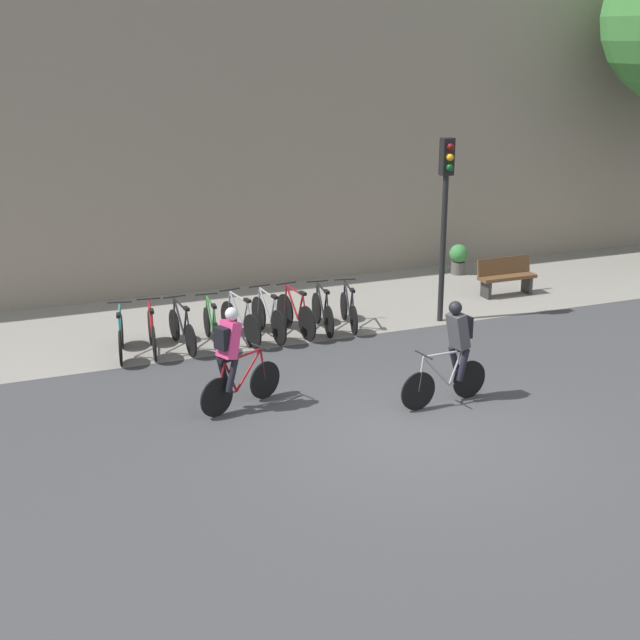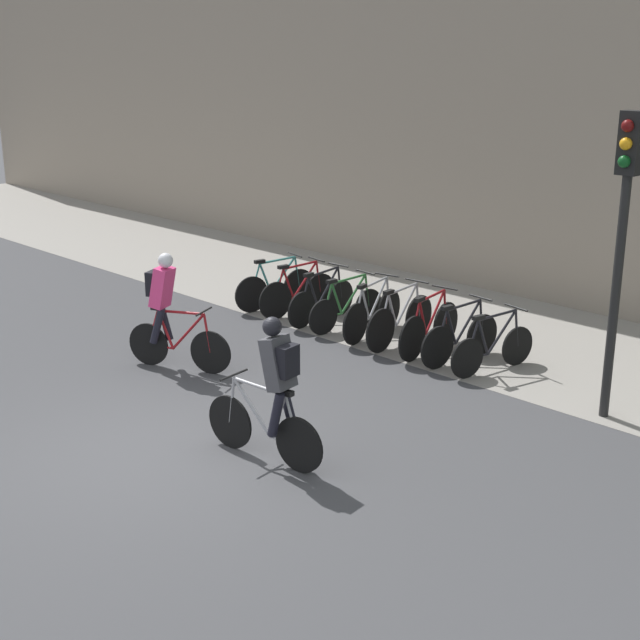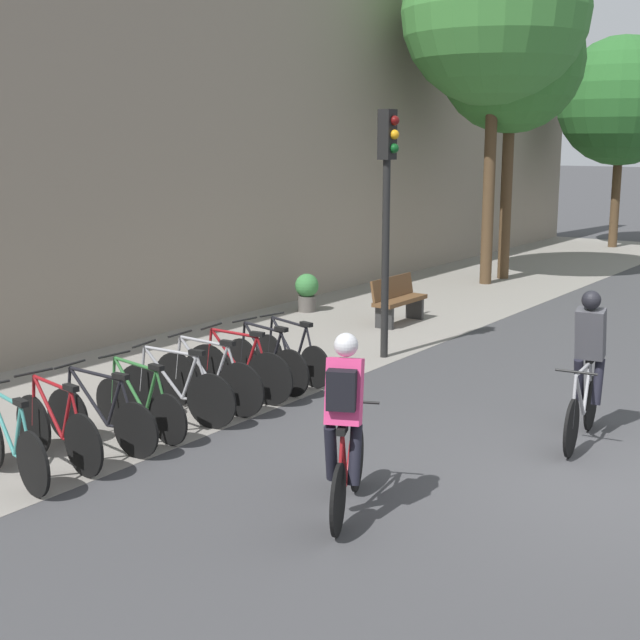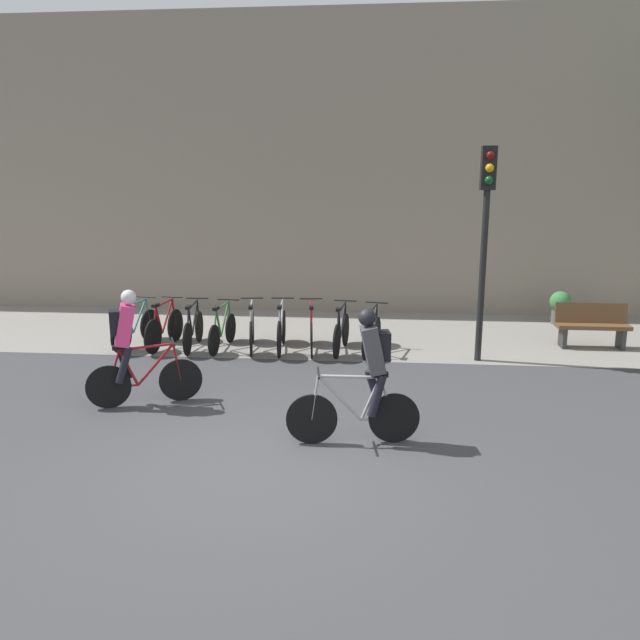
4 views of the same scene
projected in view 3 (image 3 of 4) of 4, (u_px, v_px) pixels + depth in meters
The scene contains 20 objects.
ground at pixel (621, 485), 9.10m from camera, with size 200.00×200.00×0.00m, color #3D3D3F.
kerb_strip at pixel (153, 382), 12.92m from camera, with size 44.00×4.50×0.01m, color gray.
building_facade at pixel (26, 126), 13.63m from camera, with size 44.00×0.60×7.31m, color gray.
cyclist_pink at pixel (345, 421), 8.12m from camera, with size 1.58×0.75×1.77m.
cyclist_grey at pixel (588, 360), 10.34m from camera, with size 1.71×0.51×1.77m.
parked_bike_0 at pixel (10, 445), 9.10m from camera, with size 0.50×1.66×0.97m.
parked_bike_1 at pixel (57, 429), 9.57m from camera, with size 0.46×1.67×0.98m.
parked_bike_2 at pixel (101, 417), 10.06m from camera, with size 0.46×1.70×0.96m.
parked_bike_3 at pixel (140, 405), 10.53m from camera, with size 0.46×1.65×0.94m.
parked_bike_4 at pixel (175, 391), 11.01m from camera, with size 0.47×1.72×0.98m.
parked_bike_5 at pixel (208, 380), 11.48m from camera, with size 0.46×1.76×0.99m.
parked_bike_6 at pixel (238, 370), 11.96m from camera, with size 0.46×1.70×0.99m.
parked_bike_7 at pixel (266, 363), 12.44m from camera, with size 0.46×1.64×0.97m.
parked_bike_8 at pixel (292, 355), 12.92m from camera, with size 0.49×1.60×0.94m.
traffic_light_pole at pixel (387, 189), 13.84m from camera, with size 0.26×0.30×3.91m.
bench at pixel (398, 300), 16.90m from camera, with size 1.42×0.44×0.89m.
street_tree_0 at pixel (512, 61), 21.33m from camera, with size 3.48×3.48×7.04m.
street_tree_1 at pixel (496, 12), 20.32m from camera, with size 4.32×4.32×8.47m.
street_tree_2 at pixel (622, 101), 27.85m from camera, with size 4.01×4.01×6.60m.
potted_plant at pixel (307, 290), 18.05m from camera, with size 0.48×0.48×0.78m.
Camera 3 is at (-8.78, -2.44, 3.49)m, focal length 50.00 mm.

